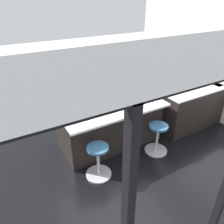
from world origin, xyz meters
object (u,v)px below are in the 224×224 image
kitchen_island (110,123)px  apple_green (112,100)px  cutting_board (110,104)px  stool_by_window (157,139)px  oven_range (160,83)px  stool_middle (98,162)px  water_bottle (94,100)px  apple_yellow (117,101)px

kitchen_island → apple_green: 0.51m
cutting_board → stool_by_window: bearing=131.9°
oven_range → kitchen_island: 2.70m
oven_range → kitchen_island: bearing=27.0°
oven_range → apple_green: size_ratio=10.65×
kitchen_island → apple_green: bearing=-162.4°
stool_middle → oven_range: bearing=-147.3°
kitchen_island → water_bottle: water_bottle is taller
stool_middle → cutting_board: bearing=-132.2°
stool_by_window → stool_middle: (1.27, 0.00, 0.00)m
oven_range → stool_by_window: oven_range is taller
stool_by_window → water_bottle: bearing=-41.5°
apple_green → apple_yellow: 0.10m
oven_range → stool_by_window: (1.77, 1.96, -0.16)m
stool_by_window → stool_middle: 1.27m
stool_middle → apple_green: 1.23m
oven_range → apple_yellow: size_ratio=11.62×
kitchen_island → cutting_board: (-0.00, 0.03, 0.45)m
apple_green → water_bottle: bearing=-9.2°
oven_range → apple_green: apple_green is taller
apple_green → apple_yellow: (-0.07, 0.07, -0.00)m
stool_middle → cutting_board: (-0.64, -0.71, 0.62)m
apple_yellow → apple_green: bearing=-47.8°
apple_green → apple_yellow: bearing=132.2°
cutting_board → water_bottle: water_bottle is taller
oven_range → apple_yellow: (2.28, 1.28, 0.51)m
stool_middle → apple_yellow: bearing=-138.6°
oven_range → water_bottle: 2.98m
apple_yellow → cutting_board: bearing=-11.8°
kitchen_island → stool_middle: size_ratio=3.37×
oven_range → kitchen_island: size_ratio=0.44×
stool_middle → water_bottle: size_ratio=1.92×
stool_by_window → apple_yellow: bearing=-53.5°
oven_range → apple_green: bearing=27.2°
stool_middle → apple_green: bearing=-133.1°
oven_range → kitchen_island: kitchen_island is taller
stool_by_window → kitchen_island: bearing=-48.9°
kitchen_island → water_bottle: (0.28, -0.08, 0.57)m
oven_range → stool_by_window: size_ratio=1.48×
cutting_board → oven_range: bearing=-152.5°
apple_yellow → oven_range: bearing=-150.7°
cutting_board → stool_middle: bearing=47.8°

